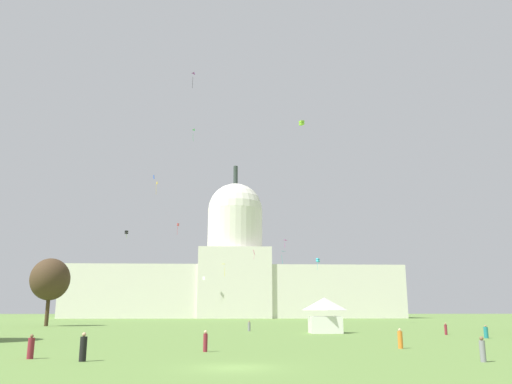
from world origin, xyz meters
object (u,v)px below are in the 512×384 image
object	(u,v)px
kite_gold_high	(157,185)
kite_lime_high	(302,123)
event_tent	(325,315)
person_grey_lawn_far_right	(483,350)
kite_cyan_mid	(318,260)
kite_turquoise_mid	(282,253)
person_maroon_front_left	(446,329)
person_teal_back_center	(486,332)
person_orange_mid_center	(400,339)
kite_pink_mid	(254,253)
person_grey_near_tree_west	(249,326)
tree_west_far	(50,279)
kite_yellow_low	(225,266)
kite_white_low	(204,278)
kite_black_mid	(126,232)
person_maroon_mid_right	(205,342)
kite_violet_high	(192,75)
kite_blue_high	(154,177)
person_maroon_edge_west	(31,348)
person_black_front_right	(83,348)
kite_red_mid	(178,225)
capitol_building	(235,277)
kite_magenta_mid	(285,241)
kite_green_high	(192,132)

from	to	relation	value
kite_gold_high	kite_lime_high	world-z (taller)	kite_lime_high
event_tent	person_grey_lawn_far_right	bearing A→B (deg)	-84.25
kite_cyan_mid	kite_turquoise_mid	xyz separation A→B (m)	(-16.26, -33.33, -1.14)
person_maroon_front_left	kite_cyan_mid	bearing A→B (deg)	-113.46
person_teal_back_center	person_orange_mid_center	size ratio (longest dim) A/B	0.90
kite_gold_high	kite_pink_mid	distance (m)	44.05
person_orange_mid_center	event_tent	bearing A→B (deg)	62.89
person_grey_near_tree_west	tree_west_far	bearing A→B (deg)	-96.67
kite_yellow_low	kite_white_low	world-z (taller)	kite_yellow_low
kite_lime_high	person_orange_mid_center	bearing A→B (deg)	148.70
person_grey_near_tree_west	kite_yellow_low	xyz separation A→B (m)	(-4.40, 66.94, 14.48)
person_maroon_front_left	kite_black_mid	bearing A→B (deg)	-79.49
tree_west_far	kite_lime_high	bearing A→B (deg)	7.08
person_maroon_mid_right	kite_violet_high	xyz separation A→B (m)	(-7.95, 73.69, 57.35)
kite_cyan_mid	kite_black_mid	world-z (taller)	kite_black_mid
person_maroon_mid_right	kite_white_low	size ratio (longest dim) A/B	1.42
kite_blue_high	person_maroon_edge_west	bearing A→B (deg)	23.82
event_tent	person_black_front_right	distance (m)	44.67
person_maroon_front_left	person_orange_mid_center	xyz separation A→B (m)	(-13.51, -23.11, 0.03)
kite_yellow_low	person_grey_lawn_far_right	bearing A→B (deg)	148.54
kite_red_mid	kite_pink_mid	distance (m)	55.28
person_grey_lawn_far_right	kite_red_mid	size ratio (longest dim) A/B	0.38
kite_cyan_mid	kite_red_mid	world-z (taller)	kite_red_mid
kite_white_low	kite_blue_high	size ratio (longest dim) A/B	0.89
capitol_building	kite_pink_mid	distance (m)	71.36
event_tent	person_black_front_right	world-z (taller)	event_tent
person_black_front_right	kite_violet_high	size ratio (longest dim) A/B	0.49
person_maroon_edge_west	kite_red_mid	xyz separation A→B (m)	(-5.98, 148.12, 32.23)
kite_lime_high	kite_gold_high	bearing A→B (deg)	11.10
kite_cyan_mid	person_black_front_right	bearing A→B (deg)	123.53
person_grey_lawn_far_right	kite_lime_high	xyz separation A→B (m)	(0.80, 80.48, 45.05)
person_orange_mid_center	person_grey_near_tree_west	bearing A→B (deg)	77.96
person_maroon_mid_right	person_orange_mid_center	size ratio (longest dim) A/B	0.99
person_black_front_right	kite_white_low	size ratio (longest dim) A/B	1.56
kite_cyan_mid	event_tent	bearing A→B (deg)	129.36
tree_west_far	kite_gold_high	bearing A→B (deg)	76.72
person_orange_mid_center	kite_turquoise_mid	xyz separation A→B (m)	(0.84, 105.71, 18.50)
kite_magenta_mid	kite_white_low	bearing A→B (deg)	-42.82
kite_violet_high	kite_magenta_mid	size ratio (longest dim) A/B	1.58
kite_yellow_low	kite_violet_high	distance (m)	54.42
person_teal_back_center	person_grey_near_tree_west	distance (m)	33.65
person_teal_back_center	kite_white_low	world-z (taller)	kite_white_low
capitol_building	person_maroon_edge_west	xyz separation A→B (m)	(-14.78, -172.44, -15.29)
kite_black_mid	kite_lime_high	bearing A→B (deg)	17.25
capitol_building	kite_cyan_mid	xyz separation A→B (m)	(29.41, -25.50, 4.38)
person_maroon_mid_right	kite_magenta_mid	distance (m)	106.59
kite_magenta_mid	kite_red_mid	bearing A→B (deg)	-77.59
kite_blue_high	person_teal_back_center	bearing A→B (deg)	47.94
kite_white_low	event_tent	bearing A→B (deg)	-19.38
kite_red_mid	kite_green_high	distance (m)	37.97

